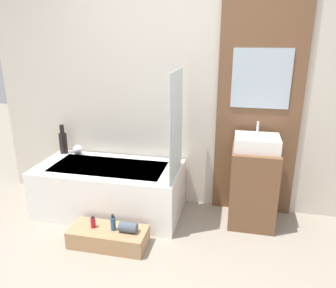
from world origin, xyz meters
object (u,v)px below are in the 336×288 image
at_px(sink, 257,143).
at_px(vase_tall_dark, 63,142).
at_px(bottle_soap_secondary, 113,223).
at_px(bottle_soap_primary, 93,222).
at_px(wooden_step_bench, 108,237).
at_px(vase_round_light, 78,150).
at_px(bathtub, 110,189).

distance_m(sink, vase_tall_dark, 2.14).
bearing_deg(bottle_soap_secondary, sink, 29.63).
bearing_deg(bottle_soap_primary, sink, 26.14).
distance_m(vase_tall_dark, bottle_soap_primary, 1.20).
distance_m(sink, bottle_soap_secondary, 1.52).
bearing_deg(bottle_soap_secondary, vase_tall_dark, 137.19).
xyz_separation_m(sink, bottle_soap_secondary, (-1.21, -0.69, -0.61)).
xyz_separation_m(wooden_step_bench, sink, (1.26, 0.69, 0.76)).
distance_m(sink, vase_round_light, 1.97).
distance_m(wooden_step_bench, vase_round_light, 1.19).
relative_size(wooden_step_bench, vase_tall_dark, 2.08).
relative_size(bathtub, bottle_soap_secondary, 9.83).
height_order(bottle_soap_primary, bottle_soap_secondary, bottle_soap_secondary).
height_order(wooden_step_bench, vase_tall_dark, vase_tall_dark).
relative_size(wooden_step_bench, sink, 1.68).
relative_size(bathtub, wooden_step_bench, 2.15).
bearing_deg(bottle_soap_secondary, vase_round_light, 131.38).
xyz_separation_m(sink, vase_round_light, (-1.95, 0.15, -0.27)).
bearing_deg(bottle_soap_primary, wooden_step_bench, 0.00).
bearing_deg(bottle_soap_secondary, bathtub, 114.38).
bearing_deg(bathtub, vase_tall_dark, 157.23).
height_order(vase_tall_dark, bottle_soap_primary, vase_tall_dark).
xyz_separation_m(bottle_soap_primary, bottle_soap_secondary, (0.19, 0.00, 0.02)).
bearing_deg(vase_round_light, sink, -4.34).
bearing_deg(sink, wooden_step_bench, -151.41).
xyz_separation_m(wooden_step_bench, vase_round_light, (-0.68, 0.84, 0.49)).
bearing_deg(vase_round_light, wooden_step_bench, -50.71).
xyz_separation_m(vase_tall_dark, bottle_soap_primary, (0.72, -0.85, -0.44)).
height_order(bathtub, sink, sink).
relative_size(wooden_step_bench, bottle_soap_primary, 6.33).
height_order(vase_round_light, bottle_soap_primary, vase_round_light).
xyz_separation_m(vase_round_light, bottle_soap_primary, (0.54, -0.84, -0.36)).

